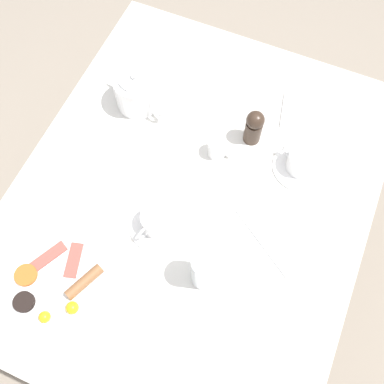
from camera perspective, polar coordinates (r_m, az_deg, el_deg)
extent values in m
plane|color=gray|center=(1.93, 0.00, -9.21)|extent=(8.00, 8.00, 0.00)
cube|color=silver|center=(1.25, 0.00, -0.66)|extent=(0.95, 1.18, 0.03)
cylinder|color=brown|center=(1.64, -22.61, -16.42)|extent=(0.04, 0.04, 0.70)
cylinder|color=brown|center=(1.92, -5.50, 13.26)|extent=(0.04, 0.04, 0.70)
cylinder|color=brown|center=(1.83, 19.36, 4.19)|extent=(0.04, 0.04, 0.70)
cylinder|color=white|center=(1.20, -17.01, -11.41)|extent=(0.30, 0.30, 0.01)
cylinder|color=white|center=(1.18, -18.05, -14.93)|extent=(0.06, 0.06, 0.00)
sphere|color=yellow|center=(1.17, -18.20, -14.84)|extent=(0.03, 0.03, 0.03)
cylinder|color=white|center=(1.17, -14.83, -14.12)|extent=(0.06, 0.06, 0.00)
sphere|color=yellow|center=(1.16, -14.96, -14.02)|extent=(0.03, 0.03, 0.03)
cylinder|color=brown|center=(1.17, -13.51, -11.01)|extent=(0.07, 0.11, 0.03)
cube|color=#B74C42|center=(1.20, -14.80, -8.37)|extent=(0.06, 0.10, 0.01)
cube|color=#B74C42|center=(1.22, -17.84, -7.87)|extent=(0.07, 0.10, 0.01)
cylinder|color=#D16023|center=(1.22, -20.35, -9.86)|extent=(0.06, 0.06, 0.01)
cylinder|color=black|center=(1.20, -20.55, -12.94)|extent=(0.05, 0.05, 0.02)
cylinder|color=white|center=(1.36, -7.03, 12.55)|extent=(0.13, 0.13, 0.11)
cylinder|color=white|center=(1.31, -7.33, 14.08)|extent=(0.09, 0.09, 0.01)
sphere|color=white|center=(1.30, -7.40, 14.44)|extent=(0.02, 0.02, 0.02)
cone|color=white|center=(1.39, -9.44, 14.56)|extent=(0.06, 0.04, 0.05)
torus|color=white|center=(1.32, -4.94, 10.96)|extent=(0.08, 0.04, 0.09)
cylinder|color=white|center=(1.20, -4.32, -4.20)|extent=(0.16, 0.16, 0.01)
cylinder|color=white|center=(1.17, -4.43, -3.63)|extent=(0.08, 0.08, 0.06)
cylinder|color=brown|center=(1.18, -4.40, -3.78)|extent=(0.07, 0.07, 0.04)
torus|color=white|center=(1.16, -6.09, -5.09)|extent=(0.02, 0.05, 0.05)
cylinder|color=white|center=(1.31, 13.54, 3.12)|extent=(0.16, 0.16, 0.01)
cylinder|color=white|center=(1.28, 13.87, 3.82)|extent=(0.08, 0.08, 0.06)
cylinder|color=brown|center=(1.28, 13.81, 3.70)|extent=(0.07, 0.07, 0.05)
torus|color=white|center=(1.28, 12.21, 4.99)|extent=(0.05, 0.02, 0.05)
cylinder|color=white|center=(1.09, 1.70, -9.82)|extent=(0.07, 0.07, 0.15)
cylinder|color=white|center=(1.27, 3.23, 5.60)|extent=(0.05, 0.05, 0.06)
torus|color=white|center=(1.27, 4.46, 5.14)|extent=(0.04, 0.01, 0.04)
cylinder|color=#38281E|center=(1.30, 7.74, 7.67)|extent=(0.05, 0.05, 0.08)
sphere|color=#38281E|center=(1.25, 8.06, 9.04)|extent=(0.05, 0.05, 0.05)
cube|color=white|center=(1.40, 13.29, 9.85)|extent=(0.12, 0.14, 0.01)
cube|color=silver|center=(1.28, -9.37, 2.15)|extent=(0.17, 0.07, 0.00)
cube|color=silver|center=(1.20, 8.94, -6.39)|extent=(0.19, 0.14, 0.00)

